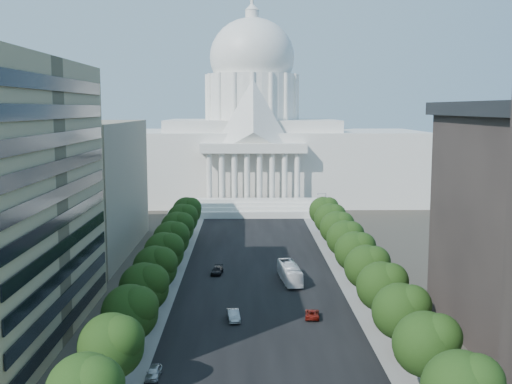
{
  "coord_description": "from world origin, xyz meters",
  "views": [
    {
      "loc": [
        -2.7,
        -46.38,
        33.06
      ],
      "look_at": [
        -0.58,
        73.97,
        17.31
      ],
      "focal_mm": 45.0,
      "sensor_mm": 36.0,
      "label": 1
    }
  ],
  "objects": [
    {
      "name": "tree_r_d",
      "position": [
        18.34,
        47.81,
        6.45
      ],
      "size": [
        7.79,
        7.6,
        9.97
      ],
      "color": "#33261C",
      "rests_on": "ground"
    },
    {
      "name": "streetlight_c",
      "position": [
        19.9,
        60.0,
        5.82
      ],
      "size": [
        2.61,
        0.44,
        9.0
      ],
      "color": "gray",
      "rests_on": "ground"
    },
    {
      "name": "tree_l_e",
      "position": [
        -17.66,
        59.81,
        6.45
      ],
      "size": [
        7.79,
        7.6,
        9.97
      ],
      "color": "#33261C",
      "rests_on": "ground"
    },
    {
      "name": "tree_l_d",
      "position": [
        -17.66,
        47.81,
        6.45
      ],
      "size": [
        7.79,
        7.6,
        9.97
      ],
      "color": "#33261C",
      "rests_on": "ground"
    },
    {
      "name": "tree_l_b",
      "position": [
        -17.66,
        23.81,
        6.45
      ],
      "size": [
        7.79,
        7.6,
        9.97
      ],
      "color": "#33261C",
      "rests_on": "ground"
    },
    {
      "name": "tree_l_g",
      "position": [
        -17.66,
        83.81,
        6.45
      ],
      "size": [
        7.79,
        7.6,
        9.97
      ],
      "color": "#33261C",
      "rests_on": "ground"
    },
    {
      "name": "streetlight_d",
      "position": [
        19.9,
        85.0,
        5.82
      ],
      "size": [
        2.61,
        0.44,
        9.0
      ],
      "color": "gray",
      "rests_on": "ground"
    },
    {
      "name": "capitol",
      "position": [
        0.0,
        184.89,
        20.01
      ],
      "size": [
        120.0,
        56.0,
        73.0
      ],
      "color": "white",
      "rests_on": "ground"
    },
    {
      "name": "car_red",
      "position": [
        7.96,
        51.76,
        0.65
      ],
      "size": [
        2.64,
        4.9,
        1.31
      ],
      "primitive_type": "imported",
      "rotation": [
        0.0,
        0.0,
        3.04
      ],
      "color": "maroon",
      "rests_on": "ground"
    },
    {
      "name": "tree_r_i",
      "position": [
        18.34,
        107.81,
        6.45
      ],
      "size": [
        7.79,
        7.6,
        9.97
      ],
      "color": "#33261C",
      "rests_on": "ground"
    },
    {
      "name": "car_silver",
      "position": [
        -4.54,
        50.71,
        0.83
      ],
      "size": [
        2.39,
        5.2,
        1.65
      ],
      "primitive_type": "imported",
      "rotation": [
        0.0,
        0.0,
        0.13
      ],
      "color": "#989B9F",
      "rests_on": "ground"
    },
    {
      "name": "tree_r_h",
      "position": [
        18.34,
        95.81,
        6.45
      ],
      "size": [
        7.79,
        7.6,
        9.97
      ],
      "color": "#33261C",
      "rests_on": "ground"
    },
    {
      "name": "tree_l_i",
      "position": [
        -17.66,
        107.81,
        6.45
      ],
      "size": [
        7.79,
        7.6,
        9.97
      ],
      "color": "#33261C",
      "rests_on": "ground"
    },
    {
      "name": "office_block_left_far",
      "position": [
        -48.0,
        100.0,
        15.0
      ],
      "size": [
        38.0,
        52.0,
        30.0
      ],
      "primitive_type": "cube",
      "color": "gray",
      "rests_on": "ground"
    },
    {
      "name": "car_dark_b",
      "position": [
        -8.3,
        79.06,
        0.73
      ],
      "size": [
        2.61,
        5.22,
        1.46
      ],
      "primitive_type": "imported",
      "rotation": [
        0.0,
        0.0,
        -0.12
      ],
      "color": "black",
      "rests_on": "ground"
    },
    {
      "name": "road_asphalt",
      "position": [
        0.0,
        90.0,
        0.0
      ],
      "size": [
        30.0,
        260.0,
        0.01
      ],
      "primitive_type": "cube",
      "color": "black",
      "rests_on": "ground"
    },
    {
      "name": "city_bus",
      "position": [
        5.88,
        73.17,
        1.76
      ],
      "size": [
        4.22,
        12.87,
        3.52
      ],
      "primitive_type": "imported",
      "rotation": [
        0.0,
        0.0,
        0.1
      ],
      "color": "white",
      "rests_on": "ground"
    },
    {
      "name": "tree_l_j",
      "position": [
        -17.66,
        119.81,
        6.45
      ],
      "size": [
        7.79,
        7.6,
        9.97
      ],
      "color": "#33261C",
      "rests_on": "ground"
    },
    {
      "name": "car_parked",
      "position": [
        -14.0,
        29.34,
        0.7
      ],
      "size": [
        1.89,
        4.19,
        1.4
      ],
      "primitive_type": "imported",
      "rotation": [
        0.0,
        0.0,
        -0.06
      ],
      "color": "#ACB0B4",
      "rests_on": "ground"
    },
    {
      "name": "tree_r_g",
      "position": [
        18.34,
        83.81,
        6.45
      ],
      "size": [
        7.79,
        7.6,
        9.97
      ],
      "color": "#33261C",
      "rests_on": "ground"
    },
    {
      "name": "tree_r_f",
      "position": [
        18.34,
        71.81,
        6.45
      ],
      "size": [
        7.79,
        7.6,
        9.97
      ],
      "color": "#33261C",
      "rests_on": "ground"
    },
    {
      "name": "tree_l_f",
      "position": [
        -17.66,
        71.81,
        6.45
      ],
      "size": [
        7.79,
        7.6,
        9.97
      ],
      "color": "#33261C",
      "rests_on": "ground"
    },
    {
      "name": "tree_r_j",
      "position": [
        18.34,
        119.81,
        6.45
      ],
      "size": [
        7.79,
        7.6,
        9.97
      ],
      "color": "#33261C",
      "rests_on": "ground"
    },
    {
      "name": "sidewalk_left",
      "position": [
        -19.0,
        90.0,
        0.0
      ],
      "size": [
        8.0,
        260.0,
        0.02
      ],
      "primitive_type": "cube",
      "color": "gray",
      "rests_on": "ground"
    },
    {
      "name": "streetlight_f",
      "position": [
        19.9,
        135.0,
        5.82
      ],
      "size": [
        2.61,
        0.44,
        9.0
      ],
      "color": "gray",
      "rests_on": "ground"
    },
    {
      "name": "sidewalk_right",
      "position": [
        19.0,
        90.0,
        0.0
      ],
      "size": [
        8.0,
        260.0,
        0.02
      ],
      "primitive_type": "cube",
      "color": "gray",
      "rests_on": "ground"
    },
    {
      "name": "tree_l_c",
      "position": [
        -17.66,
        35.81,
        6.45
      ],
      "size": [
        7.79,
        7.6,
        9.97
      ],
      "color": "#33261C",
      "rests_on": "ground"
    },
    {
      "name": "streetlight_b",
      "position": [
        19.9,
        35.0,
        5.82
      ],
      "size": [
        2.61,
        0.44,
        9.0
      ],
      "color": "gray",
      "rests_on": "ground"
    },
    {
      "name": "tree_r_c",
      "position": [
        18.34,
        35.81,
        6.45
      ],
      "size": [
        7.79,
        7.6,
        9.97
      ],
      "color": "#33261C",
      "rests_on": "ground"
    },
    {
      "name": "tree_r_e",
      "position": [
        18.34,
        59.81,
        6.45
      ],
      "size": [
        7.79,
        7.6,
        9.97
      ],
      "color": "#33261C",
      "rests_on": "ground"
    },
    {
      "name": "tree_l_h",
      "position": [
        -17.66,
        95.81,
        6.45
      ],
      "size": [
        7.79,
        7.6,
        9.97
      ],
      "color": "#33261C",
      "rests_on": "ground"
    },
    {
      "name": "tree_r_b",
      "position": [
        18.34,
        23.81,
        6.45
      ],
      "size": [
        7.79,
        7.6,
        9.97
      ],
      "color": "#33261C",
      "rests_on": "ground"
    },
    {
      "name": "streetlight_e",
      "position": [
        19.9,
        110.0,
        5.82
      ],
      "size": [
        2.61,
        0.44,
        9.0
      ],
      "color": "gray",
      "rests_on": "ground"
    }
  ]
}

